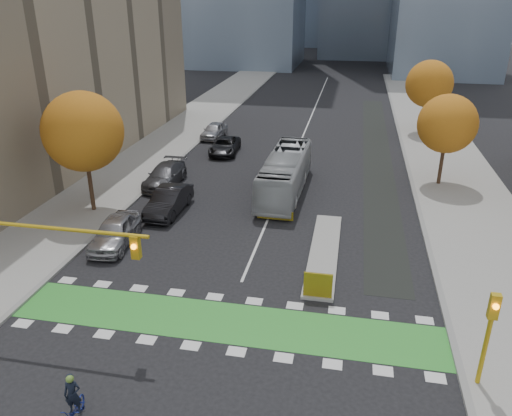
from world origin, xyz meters
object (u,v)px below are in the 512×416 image
at_px(parked_car_d, 225,146).
at_px(parked_car_a, 115,232).
at_px(traffic_signal_west, 26,248).
at_px(parked_car_e, 214,130).
at_px(tree_west, 83,132).
at_px(traffic_signal_east, 490,327).
at_px(tree_east_near, 447,124).
at_px(parked_car_c, 165,175).
at_px(bus, 285,173).
at_px(hazard_board, 318,285).
at_px(cyclist, 75,407).
at_px(parked_car_b, 169,201).
at_px(tree_east_far, 429,84).

bearing_deg(parked_car_d, parked_car_a, -99.17).
distance_m(traffic_signal_west, parked_car_d, 27.69).
xyz_separation_m(parked_car_d, parked_car_e, (-2.46, 5.06, 0.06)).
bearing_deg(tree_west, traffic_signal_east, -29.07).
bearing_deg(parked_car_d, tree_east_near, -18.90).
distance_m(parked_car_a, parked_car_c, 10.15).
relative_size(tree_west, bus, 0.74).
xyz_separation_m(tree_east_near, traffic_signal_east, (-1.50, -22.51, -2.13)).
bearing_deg(bus, hazard_board, -74.31).
distance_m(hazard_board, parked_car_e, 30.69).
xyz_separation_m(cyclist, parked_car_c, (-5.38, 22.92, 0.11)).
height_order(hazard_board, parked_car_b, parked_car_b).
height_order(tree_east_near, parked_car_d, tree_east_near).
distance_m(tree_west, cyclist, 19.68).
bearing_deg(cyclist, tree_west, 103.21).
relative_size(hazard_board, parked_car_a, 0.28).
height_order(tree_east_far, traffic_signal_east, tree_east_far).
xyz_separation_m(traffic_signal_west, parked_car_b, (1.11, 13.32, -3.18)).
bearing_deg(traffic_signal_west, hazard_board, 21.55).
xyz_separation_m(tree_east_far, parked_car_d, (-19.04, -11.06, -4.52)).
xyz_separation_m(parked_car_c, parked_car_d, (2.46, 9.13, -0.08)).
bearing_deg(parked_car_a, tree_east_far, 50.48).
height_order(tree_east_near, traffic_signal_west, tree_east_near).
distance_m(tree_west, parked_car_a, 7.42).
height_order(hazard_board, parked_car_d, hazard_board).
relative_size(parked_car_a, parked_car_e, 1.08).
xyz_separation_m(cyclist, parked_car_d, (-2.92, 32.05, 0.04)).
bearing_deg(tree_east_far, tree_east_near, -91.79).
bearing_deg(traffic_signal_east, parked_car_c, 136.79).
bearing_deg(parked_car_b, cyclist, -78.45).
bearing_deg(traffic_signal_west, parked_car_c, 93.34).
height_order(tree_east_near, cyclist, tree_east_near).
bearing_deg(parked_car_a, parked_car_c, 88.94).
xyz_separation_m(cyclist, parked_car_a, (-4.67, 12.79, 0.16)).
distance_m(hazard_board, parked_car_a, 12.77).
height_order(tree_east_near, parked_car_c, tree_east_near).
distance_m(bus, parked_car_c, 9.44).
xyz_separation_m(tree_east_far, parked_car_b, (-19.32, -25.19, -4.38)).
bearing_deg(traffic_signal_west, parked_car_e, 91.89).
bearing_deg(cyclist, parked_car_e, 85.35).
bearing_deg(traffic_signal_west, bus, 65.87).
relative_size(traffic_signal_east, cyclist, 2.00).
distance_m(tree_west, tree_east_near, 26.01).
xyz_separation_m(cyclist, parked_car_b, (-3.20, 17.92, 0.17)).
bearing_deg(tree_west, parked_car_a, -49.28).
height_order(tree_east_near, parked_car_e, tree_east_near).
relative_size(tree_east_near, parked_car_b, 1.36).
distance_m(parked_car_b, parked_car_d, 14.13).
xyz_separation_m(traffic_signal_west, bus, (8.34, 18.61, -2.49)).
bearing_deg(parked_car_a, traffic_signal_east, -28.65).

